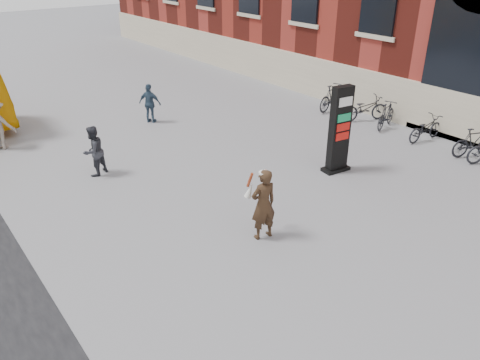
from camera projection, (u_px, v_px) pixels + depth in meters
ground at (252, 224)px, 11.98m from camera, size 100.00×100.00×0.00m
info_pylon at (339, 130)px, 14.22m from camera, size 0.93×0.56×2.73m
woman at (263, 203)px, 11.04m from camera, size 0.75×0.69×1.81m
pedestrian_a at (94, 151)px, 14.22m from camera, size 0.94×0.85×1.58m
pedestrian_c at (150, 103)px, 18.55m from camera, size 0.85×0.96×1.56m
bike_3 at (474, 142)px, 15.63m from camera, size 1.74×1.06×1.01m
bike_4 at (425, 128)px, 16.94m from camera, size 1.76×0.72×0.91m
bike_5 at (386, 115)px, 18.13m from camera, size 1.75×0.95×1.01m
bike_6 at (365, 108)px, 18.86m from camera, size 2.04×1.37×1.01m
bike_7 at (333, 97)px, 20.06m from camera, size 1.94×0.81×1.13m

